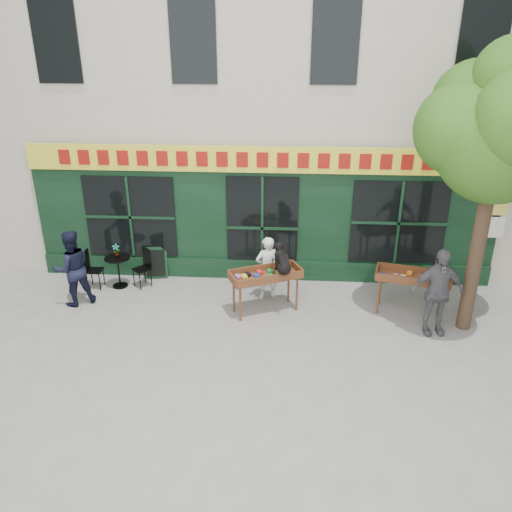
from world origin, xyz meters
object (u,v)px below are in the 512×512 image
Objects in this scene: woman at (267,268)px; bistro_table at (118,266)px; book_cart_right at (412,279)px; man_left at (72,268)px; dog at (282,258)px; man_right at (437,292)px; book_cart_center at (265,277)px.

woman reaches higher than bistro_table.
man_left is at bearing -165.68° from book_cart_right.
book_cart_right is (3.12, -0.52, 0.08)m from woman.
woman is at bearing 91.84° from dog.
bistro_table is at bearing -29.58° from woman.
dog is at bearing -162.62° from book_cart_right.
dog is at bearing 143.02° from man_left.
bistro_table is at bearing 161.04° from man_right.
woman is (-0.35, 0.70, -0.55)m from dog.
woman is at bearing -4.85° from bistro_table.
man_left is at bearing 168.72° from man_right.
woman is 4.31m from man_left.
dog is 4.64m from man_left.
woman reaches higher than book_cart_right.
man_right reaches higher than man_left.
dog is at bearing 163.16° from man_right.
man_right is 1.05× the size of man_left.
bistro_table is (-3.57, 0.30, -0.20)m from woman.
man_left is (-7.69, 0.68, -0.04)m from man_right.
man_left reaches higher than dog.
book_cart_center is 3.48m from man_right.
woman is (-0.00, 0.65, -0.08)m from book_cart_center.
man_right is at bearing 139.26° from man_left.
woman is 0.85× the size of man_left.
man_left is (-4.27, 0.05, 0.05)m from book_cart_center.
dog reaches higher than bistro_table.
woman is at bearing 153.32° from man_right.
book_cart_right is 2.11× the size of bistro_table.
book_cart_right is 0.81m from man_right.
man_left is (-7.39, -0.07, 0.05)m from book_cart_right.
book_cart_center is at bearing -14.96° from bistro_table.
man_right is at bearing -35.33° from dog.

